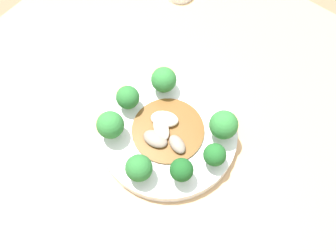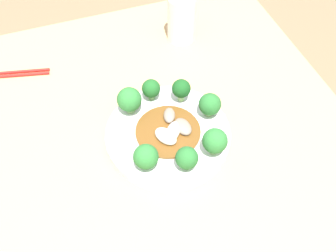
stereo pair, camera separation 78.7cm
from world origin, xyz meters
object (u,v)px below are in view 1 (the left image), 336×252
Objects in this scene: broccoli_southwest at (224,125)px; broccoli_east at (128,98)px; broccoli_north at (139,168)px; broccoli_southeast at (164,80)px; broccoli_west at (215,155)px; broccoli_northeast at (110,125)px; broccoli_northwest at (182,170)px; plate at (168,133)px; stirfry_center at (166,130)px.

broccoli_east is at bearing 19.81° from broccoli_southwest.
broccoli_southwest is 0.17m from broccoli_north.
broccoli_southeast reaches higher than broccoli_west.
broccoli_northeast is at bearing 84.87° from broccoli_southeast.
broccoli_east is at bearing -40.90° from broccoli_north.
broccoli_southeast and broccoli_northwest have the same top height.
broccoli_southeast is at bearing -111.23° from broccoli_east.
plate is 4.62× the size of broccoli_northwest.
stirfry_center is at bearing -179.68° from broccoli_east.
broccoli_northwest reaches higher than plate.
broccoli_southeast is 0.14m from broccoli_northeast.
broccoli_northeast is at bearing 42.19° from plate.
broccoli_southeast is 1.01× the size of broccoli_north.
broccoli_southeast is 0.18m from broccoli_west.
broccoli_northeast is (0.16, 0.13, -0.00)m from broccoli_southwest.
broccoli_northwest is at bearing 162.80° from broccoli_east.
stirfry_center is (-0.06, 0.07, -0.03)m from broccoli_southeast.
broccoli_east is at bearing 2.35° from broccoli_west.
plate is at bearing -176.89° from broccoli_east.
plate is 4.16× the size of broccoli_southwest.
plate is 0.10m from broccoli_east.
broccoli_northeast is 0.10m from stirfry_center.
broccoli_east is 0.09m from stirfry_center.
broccoli_northeast reaches higher than stirfry_center.
plate is 4.56× the size of broccoli_southeast.
broccoli_northwest is at bearing -175.26° from broccoli_northeast.
broccoli_southeast is 1.06× the size of broccoli_east.
broccoli_west is 0.11m from stirfry_center.
broccoli_southeast is at bearing -41.70° from broccoli_northwest.
broccoli_north is at bearing 100.54° from stirfry_center.
broccoli_north is (0.07, 0.16, -0.00)m from broccoli_southwest.
plate is 5.12× the size of broccoli_west.
stirfry_center is at bearing -79.46° from broccoli_north.
broccoli_west is (-0.17, 0.06, -0.00)m from broccoli_southeast.
broccoli_north is 0.14m from broccoli_east.
broccoli_southeast is at bearing -46.31° from plate.
stirfry_center is (-0.09, -0.00, -0.02)m from broccoli_east.
broccoli_west is (-0.02, 0.05, -0.01)m from broccoli_southwest.
broccoli_north reaches higher than broccoli_west.
broccoli_east is (0.17, 0.06, -0.00)m from broccoli_southwest.
broccoli_northeast is (0.08, 0.07, 0.05)m from plate.
broccoli_northeast is 0.45× the size of stirfry_center.
broccoli_west is 0.90× the size of broccoli_northwest.
broccoli_northwest is at bearing 138.30° from broccoli_southeast.
broccoli_southeast is 0.15m from broccoli_southwest.
broccoli_west is 0.95× the size of broccoli_east.
broccoli_southwest reaches higher than plate.
broccoli_east is (0.02, -0.06, -0.00)m from broccoli_northeast.
broccoli_east reaches higher than stirfry_center.
broccoli_northeast is at bearing 103.81° from broccoli_east.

